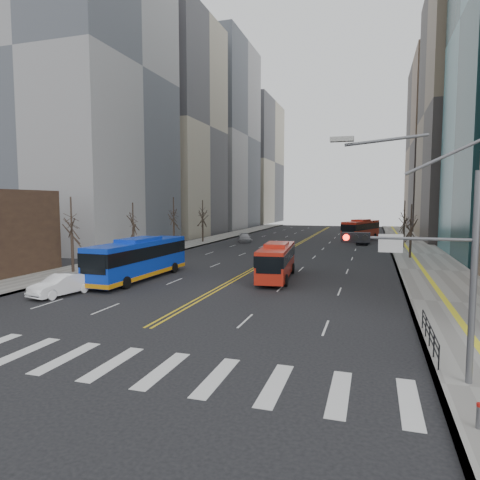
# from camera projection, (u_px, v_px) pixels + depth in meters

# --- Properties ---
(ground) EXTENTS (220.00, 220.00, 0.00)m
(ground) POSITION_uv_depth(u_px,v_px,m) (89.00, 361.00, 18.56)
(ground) COLOR black
(sidewalk_right) EXTENTS (7.00, 130.00, 0.15)m
(sidewalk_right) POSITION_uv_depth(u_px,v_px,m) (419.00, 254.00, 56.14)
(sidewalk_right) COLOR gray
(sidewalk_right) RESTS_ON ground
(sidewalk_left) EXTENTS (5.00, 130.00, 0.15)m
(sidewalk_left) POSITION_uv_depth(u_px,v_px,m) (183.00, 246.00, 66.24)
(sidewalk_left) COLOR gray
(sidewalk_left) RESTS_ON ground
(crosswalk) EXTENTS (26.70, 4.00, 0.01)m
(crosswalk) POSITION_uv_depth(u_px,v_px,m) (89.00, 361.00, 18.56)
(crosswalk) COLOR silver
(crosswalk) RESTS_ON ground
(centerline) EXTENTS (0.55, 100.00, 0.01)m
(centerline) POSITION_uv_depth(u_px,v_px,m) (299.00, 243.00, 70.85)
(centerline) COLOR gold
(centerline) RESTS_ON ground
(office_towers) EXTENTS (83.00, 134.00, 58.00)m
(office_towers) POSITION_uv_depth(u_px,v_px,m) (313.00, 112.00, 81.53)
(office_towers) COLOR gray
(office_towers) RESTS_ON ground
(signal_mast) EXTENTS (5.37, 0.37, 9.39)m
(signal_mast) POSITION_uv_depth(u_px,v_px,m) (432.00, 256.00, 15.94)
(signal_mast) COLOR slate
(signal_mast) RESTS_ON ground
(pedestrian_railing) EXTENTS (0.06, 6.06, 1.02)m
(pedestrian_railing) POSITION_uv_depth(u_px,v_px,m) (430.00, 332.00, 19.95)
(pedestrian_railing) COLOR black
(pedestrian_railing) RESTS_ON sidewalk_right
(street_trees) EXTENTS (35.20, 47.20, 7.60)m
(street_trees) POSITION_uv_depth(u_px,v_px,m) (215.00, 218.00, 53.11)
(street_trees) COLOR #2C221B
(street_trees) RESTS_ON ground
(blue_bus) EXTENTS (3.18, 12.86, 3.71)m
(blue_bus) POSITION_uv_depth(u_px,v_px,m) (139.00, 258.00, 37.97)
(blue_bus) COLOR #0C32BC
(blue_bus) RESTS_ON ground
(red_bus_near) EXTENTS (3.31, 10.36, 3.26)m
(red_bus_near) POSITION_uv_depth(u_px,v_px,m) (277.00, 259.00, 38.09)
(red_bus_near) COLOR red
(red_bus_near) RESTS_ON ground
(red_bus_far) EXTENTS (6.47, 12.02, 3.72)m
(red_bus_far) POSITION_uv_depth(u_px,v_px,m) (361.00, 228.00, 77.63)
(red_bus_far) COLOR red
(red_bus_far) RESTS_ON ground
(car_white) EXTENTS (2.57, 5.03, 1.58)m
(car_white) POSITION_uv_depth(u_px,v_px,m) (61.00, 285.00, 31.42)
(car_white) COLOR white
(car_white) RESTS_ON ground
(car_dark_mid) EXTENTS (2.29, 4.73, 1.56)m
(car_dark_mid) POSITION_uv_depth(u_px,v_px,m) (363.00, 240.00, 69.14)
(car_dark_mid) COLOR black
(car_dark_mid) RESTS_ON ground
(car_silver) EXTENTS (3.55, 5.27, 1.42)m
(car_silver) POSITION_uv_depth(u_px,v_px,m) (245.00, 238.00, 73.52)
(car_silver) COLOR #A1A0A5
(car_silver) RESTS_ON ground
(car_dark_far) EXTENTS (2.56, 4.96, 1.34)m
(car_dark_far) POSITION_uv_depth(u_px,v_px,m) (356.00, 233.00, 85.32)
(car_dark_far) COLOR black
(car_dark_far) RESTS_ON ground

